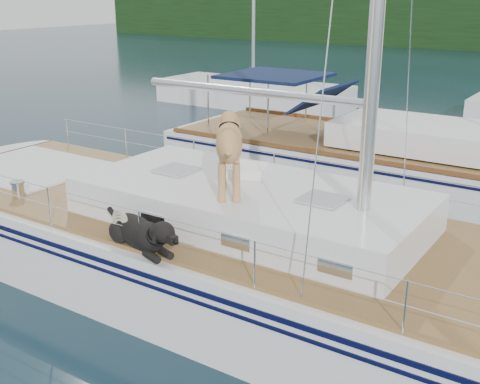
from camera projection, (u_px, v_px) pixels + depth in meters
The scene contains 4 objects.
ground at pixel (208, 282), 9.93m from camera, with size 120.00×120.00×0.00m, color black.
main_sailboat at pixel (212, 245), 9.65m from camera, with size 12.00×4.01×14.01m.
neighbor_sailboat at pixel (394, 166), 14.21m from camera, with size 11.00×3.50×13.30m.
bg_boat_west at pixel (253, 94), 25.04m from camera, with size 8.00×3.00×11.65m.
Camera 1 is at (5.38, -7.16, 4.57)m, focal length 45.00 mm.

